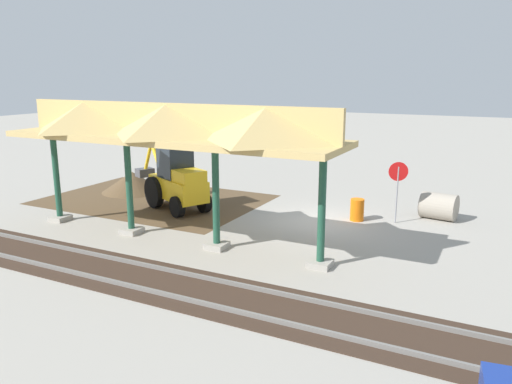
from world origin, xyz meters
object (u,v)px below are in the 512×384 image
at_px(backhoe, 176,181).
at_px(concrete_pipe, 439,206).
at_px(traffic_barrel, 357,210).
at_px(stop_sign, 398,179).

distance_m(backhoe, concrete_pipe, 11.22).
bearing_deg(concrete_pipe, traffic_barrel, 30.32).
bearing_deg(stop_sign, concrete_pipe, -136.70).
distance_m(backhoe, traffic_barrel, 7.93).
distance_m(concrete_pipe, traffic_barrel, 3.42).
xyz_separation_m(stop_sign, traffic_barrel, (1.49, 0.35, -1.35)).
relative_size(backhoe, concrete_pipe, 3.45).
xyz_separation_m(stop_sign, concrete_pipe, (-1.46, -1.38, -1.25)).
height_order(backhoe, concrete_pipe, backhoe).
bearing_deg(concrete_pipe, stop_sign, 43.30).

